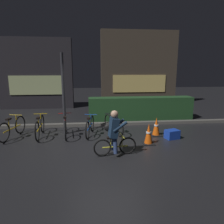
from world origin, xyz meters
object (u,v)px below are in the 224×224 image
at_px(parked_bike_right_mid, 113,124).
at_px(street_post, 63,95).
at_px(parked_bike_leftmost, 12,128).
at_px(cyclist, 114,133).
at_px(parked_bike_left_mid, 40,127).
at_px(parked_bike_center_right, 90,126).
at_px(traffic_cone_near, 149,134).
at_px(blue_crate, 172,134).
at_px(traffic_cone_far, 156,127).
at_px(parked_bike_center_left, 65,126).

bearing_deg(parked_bike_right_mid, street_post, 68.23).
distance_m(parked_bike_leftmost, cyclist, 3.75).
xyz_separation_m(parked_bike_leftmost, parked_bike_left_mid, (0.90, 0.04, 0.00)).
relative_size(parked_bike_left_mid, parked_bike_center_right, 1.10).
distance_m(traffic_cone_near, blue_crate, 1.03).
relative_size(parked_bike_left_mid, cyclist, 1.32).
relative_size(parked_bike_leftmost, parked_bike_center_right, 1.06).
bearing_deg(cyclist, traffic_cone_far, 35.53).
relative_size(parked_bike_left_mid, blue_crate, 3.74).
relative_size(parked_bike_right_mid, cyclist, 1.17).
height_order(parked_bike_center_right, parked_bike_right_mid, parked_bike_right_mid).
relative_size(traffic_cone_near, cyclist, 0.52).
height_order(parked_bike_center_left, traffic_cone_far, parked_bike_center_left).
bearing_deg(cyclist, street_post, 120.44).
distance_m(parked_bike_center_right, parked_bike_right_mid, 0.87).
distance_m(blue_crate, cyclist, 2.44).
distance_m(parked_bike_center_left, traffic_cone_near, 2.90).
relative_size(street_post, parked_bike_left_mid, 1.73).
height_order(street_post, blue_crate, street_post).
relative_size(street_post, parked_bike_center_right, 1.90).
relative_size(street_post, parked_bike_leftmost, 1.79).
bearing_deg(traffic_cone_near, parked_bike_center_left, 157.75).
bearing_deg(parked_bike_center_left, parked_bike_leftmost, 84.23).
bearing_deg(parked_bike_center_right, traffic_cone_far, -87.01).
height_order(parked_bike_center_left, parked_bike_right_mid, parked_bike_center_left).
xyz_separation_m(traffic_cone_near, cyclist, (-1.17, -0.73, 0.31)).
distance_m(traffic_cone_far, cyclist, 2.29).
relative_size(parked_bike_leftmost, parked_bike_right_mid, 1.10).
relative_size(parked_bike_center_right, traffic_cone_far, 2.31).
height_order(parked_bike_right_mid, blue_crate, parked_bike_right_mid).
height_order(parked_bike_leftmost, parked_bike_center_right, parked_bike_leftmost).
xyz_separation_m(parked_bike_left_mid, blue_crate, (4.48, -0.71, -0.19)).
relative_size(traffic_cone_near, blue_crate, 1.48).
bearing_deg(parked_bike_leftmost, parked_bike_right_mid, -75.01).
height_order(parked_bike_left_mid, blue_crate, parked_bike_left_mid).
distance_m(street_post, parked_bike_left_mid, 1.38).
height_order(blue_crate, cyclist, cyclist).
xyz_separation_m(parked_bike_leftmost, parked_bike_center_right, (2.62, 0.02, -0.02)).
xyz_separation_m(parked_bike_leftmost, blue_crate, (5.38, -0.67, -0.19)).
bearing_deg(parked_bike_center_right, parked_bike_leftmost, 100.75).
relative_size(parked_bike_leftmost, blue_crate, 3.62).
bearing_deg(parked_bike_left_mid, blue_crate, -102.35).
relative_size(parked_bike_left_mid, parked_bike_right_mid, 1.13).
bearing_deg(parked_bike_leftmost, traffic_cone_near, -91.39).
distance_m(parked_bike_leftmost, blue_crate, 5.43).
height_order(parked_bike_left_mid, traffic_cone_near, parked_bike_left_mid).
xyz_separation_m(street_post, parked_bike_center_right, (0.89, -0.21, -1.11)).
bearing_deg(parked_bike_center_right, parked_bike_right_mid, -69.77).
bearing_deg(parked_bike_leftmost, blue_crate, -84.97).
relative_size(parked_bike_center_left, blue_crate, 3.76).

